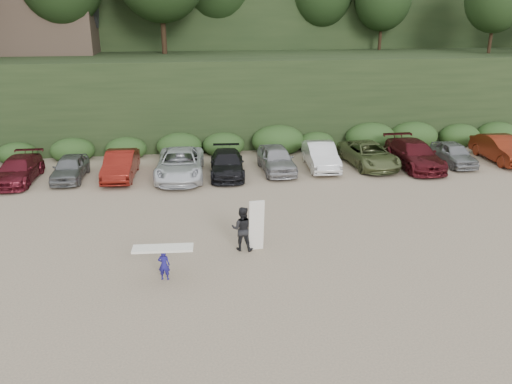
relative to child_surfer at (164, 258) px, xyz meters
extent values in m
plane|color=tan|center=(2.68, 2.05, -0.86)|extent=(120.00, 120.00, 0.00)
cube|color=black|center=(2.68, 24.05, 2.14)|extent=(80.00, 14.00, 6.00)
cube|color=black|center=(2.68, 42.05, 7.14)|extent=(90.00, 30.00, 16.00)
cube|color=#2B491E|center=(2.13, 16.55, -0.26)|extent=(46.20, 2.00, 1.20)
cube|color=brown|center=(-9.32, 26.05, 7.14)|extent=(8.00, 6.00, 4.00)
imported|color=maroon|center=(-8.32, 12.31, -0.18)|extent=(2.08, 4.77, 1.37)
imported|color=slate|center=(-5.54, 12.33, -0.17)|extent=(1.78, 4.09, 1.37)
imported|color=maroon|center=(-2.73, 12.22, -0.10)|extent=(1.86, 4.71, 1.52)
imported|color=silver|center=(0.64, 11.78, -0.07)|extent=(3.00, 5.87, 1.59)
imported|color=black|center=(3.36, 11.79, -0.17)|extent=(2.26, 4.86, 1.37)
imported|color=#9B9B9F|center=(6.33, 12.10, -0.09)|extent=(1.95, 4.59, 1.55)
imported|color=white|center=(9.13, 12.35, -0.08)|extent=(1.97, 4.81, 1.55)
imported|color=#5B683C|center=(12.17, 12.34, -0.13)|extent=(2.84, 5.43, 1.46)
imported|color=#4D1117|center=(14.84, 11.72, -0.06)|extent=(2.26, 5.51, 1.60)
imported|color=gray|center=(17.56, 11.91, -0.17)|extent=(1.73, 4.09, 1.38)
imported|color=maroon|center=(20.89, 12.10, -0.05)|extent=(1.85, 4.95, 1.62)
imported|color=navy|center=(0.00, 0.00, -0.28)|extent=(0.47, 0.36, 1.15)
cube|color=white|center=(0.00, 0.00, 0.36)|extent=(2.14, 0.74, 0.08)
imported|color=black|center=(3.03, 1.96, 0.05)|extent=(1.04, 0.90, 1.82)
cube|color=white|center=(3.57, 1.81, 0.21)|extent=(0.62, 0.35, 2.15)
camera|label=1|loc=(0.89, -16.01, 8.11)|focal=35.00mm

